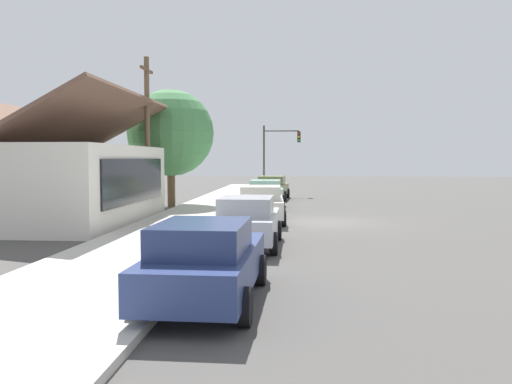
# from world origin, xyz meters

# --- Properties ---
(ground_plane) EXTENTS (120.00, 120.00, 0.00)m
(ground_plane) POSITION_xyz_m (0.00, 0.00, 0.00)
(ground_plane) COLOR #4C4947
(sidewalk_curb) EXTENTS (60.00, 4.20, 0.16)m
(sidewalk_curb) POSITION_xyz_m (0.00, 5.60, 0.08)
(sidewalk_curb) COLOR beige
(sidewalk_curb) RESTS_ON ground
(car_navy) EXTENTS (4.71, 2.10, 1.59)m
(car_navy) POSITION_xyz_m (-13.21, 2.88, 0.82)
(car_navy) COLOR navy
(car_navy) RESTS_ON ground
(car_silver) EXTENTS (4.48, 2.02, 1.59)m
(car_silver) POSITION_xyz_m (-6.75, 2.67, 0.81)
(car_silver) COLOR silver
(car_silver) RESTS_ON ground
(car_ivory) EXTENTS (4.82, 2.26, 1.59)m
(car_ivory) POSITION_xyz_m (-0.31, 2.69, 0.82)
(car_ivory) COLOR silver
(car_ivory) RESTS_ON ground
(car_seafoam) EXTENTS (4.65, 2.02, 1.59)m
(car_seafoam) POSITION_xyz_m (5.87, 2.84, 0.82)
(car_seafoam) COLOR #9ED1BC
(car_seafoam) RESTS_ON ground
(car_olive) EXTENTS (4.75, 2.25, 1.59)m
(car_olive) POSITION_xyz_m (12.49, 2.77, 0.82)
(car_olive) COLOR olive
(car_olive) RESTS_ON ground
(storefront_building) EXTENTS (10.73, 8.25, 5.54)m
(storefront_building) POSITION_xyz_m (-0.92, 11.98, 1.81)
(storefront_building) COLOR silver
(storefront_building) RESTS_ON ground
(shade_tree) EXTENTS (4.87, 4.87, 6.63)m
(shade_tree) POSITION_xyz_m (6.65, 8.26, 4.18)
(shade_tree) COLOR brown
(shade_tree) RESTS_ON ground
(traffic_light_main) EXTENTS (0.37, 2.79, 5.20)m
(traffic_light_main) POSITION_xyz_m (16.66, 2.54, 3.49)
(traffic_light_main) COLOR #383833
(traffic_light_main) RESTS_ON ground
(utility_pole_wooden) EXTENTS (1.80, 0.24, 7.50)m
(utility_pole_wooden) POSITION_xyz_m (1.68, 8.20, 3.93)
(utility_pole_wooden) COLOR brown
(utility_pole_wooden) RESTS_ON ground
(fire_hydrant_red) EXTENTS (0.22, 0.22, 0.71)m
(fire_hydrant_red) POSITION_xyz_m (1.49, 4.20, 0.50)
(fire_hydrant_red) COLOR red
(fire_hydrant_red) RESTS_ON sidewalk_curb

